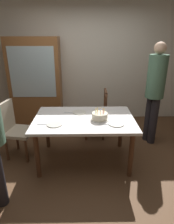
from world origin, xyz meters
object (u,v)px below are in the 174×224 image
object	(u,v)px
plate_near_celebrant	(54,124)
china_cabinet	(36,82)
dining_table	(84,123)
person_guest	(155,88)
chair_upholstered	(14,127)
birthday_cake	(99,116)
chair_spindle_back	(96,115)
plate_far_side	(79,112)
plate_near_guest	(116,124)

from	to	relation	value
plate_near_celebrant	china_cabinet	world-z (taller)	china_cabinet
dining_table	person_guest	bearing A→B (deg)	25.54
chair_upholstered	dining_table	bearing A→B (deg)	-7.99
person_guest	china_cabinet	world-z (taller)	china_cabinet
birthday_cake	plate_near_celebrant	world-z (taller)	birthday_cake
chair_spindle_back	china_cabinet	distance (m)	1.58
plate_far_side	chair_upholstered	distance (m)	1.10
china_cabinet	plate_far_side	bearing A→B (deg)	-53.37
china_cabinet	birthday_cake	bearing A→B (deg)	-51.23
chair_upholstered	china_cabinet	bearing A→B (deg)	86.58
dining_table	china_cabinet	world-z (taller)	china_cabinet
birthday_cake	chair_upholstered	size ratio (longest dim) A/B	0.29
dining_table	birthday_cake	world-z (taller)	birthday_cake
plate_near_celebrant	dining_table	bearing A→B (deg)	28.66
plate_near_celebrant	china_cabinet	bearing A→B (deg)	109.89
birthday_cake	chair_spindle_back	distance (m)	0.95
plate_far_side	chair_spindle_back	size ratio (longest dim) A/B	0.23
plate_near_guest	person_guest	xyz separation A→B (m)	(0.80, 0.83, 0.30)
plate_near_guest	chair_spindle_back	xyz separation A→B (m)	(-0.21, 1.06, -0.29)
china_cabinet	plate_near_celebrant	bearing A→B (deg)	-70.11
birthday_cake	chair_spindle_back	xyz separation A→B (m)	(0.01, 0.89, -0.34)
plate_near_celebrant	chair_upholstered	world-z (taller)	chair_upholstered
birthday_cake	plate_far_side	bearing A→B (deg)	137.17
birthday_cake	chair_upholstered	bearing A→B (deg)	170.95
chair_spindle_back	person_guest	size ratio (longest dim) A/B	0.52
plate_far_side	chair_upholstered	size ratio (longest dim) A/B	0.23
birthday_cake	china_cabinet	bearing A→B (deg)	128.77
plate_near_celebrant	plate_far_side	world-z (taller)	same
plate_near_guest	china_cabinet	size ratio (longest dim) A/B	0.12
birthday_cake	chair_upholstered	xyz separation A→B (m)	(-1.38, 0.22, -0.27)
plate_near_celebrant	chair_upholstered	distance (m)	0.86
plate_near_guest	person_guest	world-z (taller)	person_guest
dining_table	china_cabinet	bearing A→B (deg)	124.34
plate_near_celebrant	chair_spindle_back	size ratio (longest dim) A/B	0.23
birthday_cake	plate_near_guest	distance (m)	0.28
chair_spindle_back	chair_upholstered	distance (m)	1.54
birthday_cake	person_guest	distance (m)	1.24
chair_upholstered	china_cabinet	world-z (taller)	china_cabinet
plate_near_guest	china_cabinet	world-z (taller)	china_cabinet
dining_table	birthday_cake	bearing A→B (deg)	-14.15
plate_near_celebrant	plate_far_side	bearing A→B (deg)	53.19
plate_near_guest	person_guest	size ratio (longest dim) A/B	0.12
dining_table	chair_upholstered	xyz separation A→B (m)	(-1.15, 0.16, -0.13)
birthday_cake	china_cabinet	distance (m)	2.08
plate_far_side	person_guest	xyz separation A→B (m)	(1.33, 0.37, 0.30)
plate_near_guest	chair_upholstered	distance (m)	1.66
plate_far_side	plate_near_celebrant	bearing A→B (deg)	-126.81
dining_table	plate_near_celebrant	distance (m)	0.49
plate_near_guest	plate_far_side	bearing A→B (deg)	139.34
dining_table	china_cabinet	size ratio (longest dim) A/B	0.80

